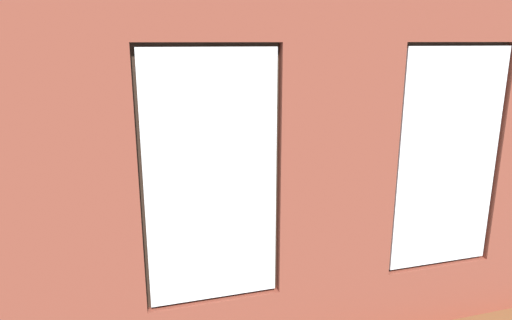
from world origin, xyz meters
name	(u,v)px	position (x,y,z in m)	size (l,w,h in m)	color
ground_plane	(255,237)	(0.00, 0.00, -0.05)	(6.47, 5.46, 0.10)	brown
brick_wall_with_windows	(337,174)	(0.00, 2.35, 1.51)	(5.87, 0.30, 3.07)	brown
white_wall_right	(0,139)	(2.89, 0.20, 1.53)	(0.10, 4.46, 3.07)	silver
couch_by_window	(321,267)	(-0.20, 1.70, 0.33)	(1.99, 0.87, 0.80)	black
couch_left	(408,200)	(-2.24, 0.20, 0.33)	(0.97, 1.83, 0.80)	black
coffee_table	(236,219)	(0.34, 0.28, 0.36)	(1.28, 0.73, 0.41)	olive
cup_ceramic	(245,215)	(0.24, 0.39, 0.45)	(0.07, 0.07, 0.08)	#B23D38
candle_jar	(207,218)	(0.72, 0.39, 0.47)	(0.08, 0.08, 0.11)	#B7333D
table_plant_small	(259,198)	(-0.02, 0.16, 0.57)	(0.19, 0.19, 0.29)	brown
remote_gray	(236,215)	(0.34, 0.28, 0.42)	(0.05, 0.17, 0.02)	#59595B
remote_black	(222,213)	(0.50, 0.19, 0.42)	(0.05, 0.17, 0.02)	black
media_console	(50,226)	(2.59, -0.33, 0.29)	(1.12, 0.42, 0.58)	black
tv_flatscreen	(44,176)	(2.59, -0.33, 0.95)	(1.11, 0.20, 0.73)	black
papasan_chair	(239,170)	(-0.18, -1.57, 0.46)	(1.20, 1.20, 0.73)	olive
potted_plant_foreground_right	(81,162)	(2.28, -1.68, 0.75)	(0.73, 0.71, 1.19)	brown
potted_plant_corner_near_left	(354,153)	(-2.39, -1.72, 0.57)	(1.17, 0.92, 1.37)	#9E5638
potted_plant_by_left_couch	(341,169)	(-1.84, -1.14, 0.46)	(0.45, 0.45, 0.67)	#9E5638
potted_plant_beside_window_right	(103,269)	(1.86, 1.81, 0.68)	(0.91, 0.95, 1.22)	#47423D
potted_plant_between_couches	(441,230)	(-1.65, 1.64, 0.54)	(0.80, 0.94, 1.19)	gray
potted_plant_corner_far_left	(506,231)	(-2.39, 1.80, 0.50)	(0.53, 0.53, 0.75)	#9E5638
potted_plant_near_tv	(90,231)	(2.04, 0.68, 0.58)	(0.61, 0.61, 0.87)	brown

